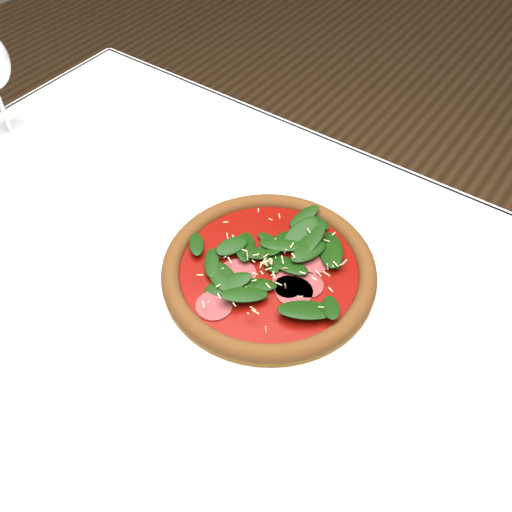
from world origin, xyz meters
The scene contains 3 objects.
dining_table centered at (0.00, 0.00, 0.65)m, with size 1.21×0.81×0.75m.
plate centered at (0.00, 0.10, 0.76)m, with size 0.31×0.31×0.01m.
pizza centered at (0.00, 0.10, 0.78)m, with size 0.34×0.34×0.04m.
Camera 1 is at (0.25, -0.29, 1.32)m, focal length 40.00 mm.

